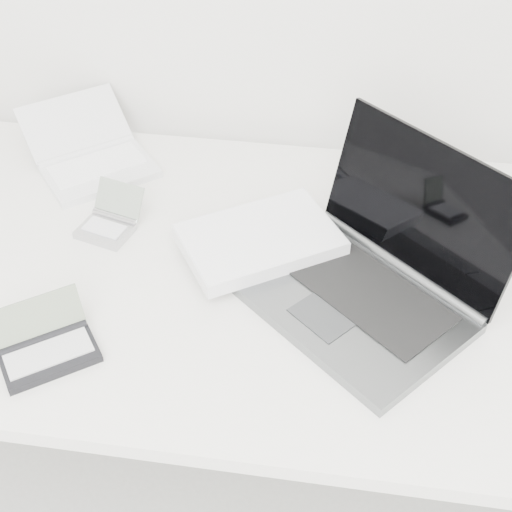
# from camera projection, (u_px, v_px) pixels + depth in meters

# --- Properties ---
(desk) EXTENTS (1.60, 0.80, 0.73)m
(desk) POSITION_uv_depth(u_px,v_px,m) (275.00, 286.00, 1.31)
(desk) COLOR white
(desk) RESTS_ON ground
(laptop_large) EXTENTS (0.60, 0.49, 0.25)m
(laptop_large) POSITION_uv_depth(u_px,v_px,m) (333.00, 263.00, 1.23)
(laptop_large) COLOR slate
(laptop_large) RESTS_ON desk
(netbook_open_white) EXTENTS (0.34, 0.34, 0.10)m
(netbook_open_white) POSITION_uv_depth(u_px,v_px,m) (92.00, 158.00, 1.51)
(netbook_open_white) COLOR white
(netbook_open_white) RESTS_ON desk
(pda_silver) EXTENTS (0.12, 0.14, 0.07)m
(pda_silver) POSITION_uv_depth(u_px,v_px,m) (109.00, 222.00, 1.35)
(pda_silver) COLOR #B4B4B9
(pda_silver) RESTS_ON desk
(palmtop_charcoal) EXTENTS (0.18, 0.18, 0.08)m
(palmtop_charcoal) POSITION_uv_depth(u_px,v_px,m) (46.00, 348.00, 1.12)
(palmtop_charcoal) COLOR black
(palmtop_charcoal) RESTS_ON desk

